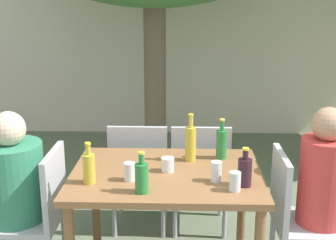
{
  "coord_description": "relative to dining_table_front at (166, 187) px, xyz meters",
  "views": [
    {
      "loc": [
        0.1,
        -2.7,
        1.86
      ],
      "look_at": [
        0.0,
        0.3,
        1.02
      ],
      "focal_mm": 50.0,
      "sensor_mm": 36.0,
      "label": 1
    }
  ],
  "objects": [
    {
      "name": "cafe_building_wall",
      "position": [
        0.0,
        3.39,
        0.72
      ],
      "size": [
        10.0,
        0.08,
        2.8
      ],
      "color": "beige",
      "rests_on": "ground_plane"
    },
    {
      "name": "green_bottle_3",
      "position": [
        0.36,
        0.26,
        0.2
      ],
      "size": [
        0.07,
        0.07,
        0.27
      ],
      "color": "#287A38",
      "rests_on": "dining_table_front"
    },
    {
      "name": "patio_chair_1",
      "position": [
        0.82,
        0.0,
        -0.17
      ],
      "size": [
        0.44,
        0.44,
        0.9
      ],
      "rotation": [
        0.0,
        0.0,
        1.57
      ],
      "color": "#B2B2B7",
      "rests_on": "ground_plane"
    },
    {
      "name": "green_bottle_0",
      "position": [
        -0.13,
        -0.31,
        0.19
      ],
      "size": [
        0.08,
        0.08,
        0.24
      ],
      "color": "#287A38",
      "rests_on": "dining_table_front"
    },
    {
      "name": "drinking_glass_1",
      "position": [
        0.01,
        0.01,
        0.14
      ],
      "size": [
        0.08,
        0.08,
        0.09
      ],
      "color": "silver",
      "rests_on": "dining_table_front"
    },
    {
      "name": "drinking_glass_0",
      "position": [
        0.39,
        -0.27,
        0.15
      ],
      "size": [
        0.07,
        0.07,
        0.11
      ],
      "color": "silver",
      "rests_on": "dining_table_front"
    },
    {
      "name": "patio_chair_2",
      "position": [
        -0.24,
        0.68,
        -0.17
      ],
      "size": [
        0.44,
        0.44,
        0.9
      ],
      "rotation": [
        0.0,
        0.0,
        3.14
      ],
      "color": "#B2B2B7",
      "rests_on": "ground_plane"
    },
    {
      "name": "wine_bottle_2",
      "position": [
        0.45,
        -0.2,
        0.19
      ],
      "size": [
        0.08,
        0.08,
        0.23
      ],
      "color": "#331923",
      "rests_on": "dining_table_front"
    },
    {
      "name": "drinking_glass_2",
      "position": [
        -0.21,
        -0.14,
        0.15
      ],
      "size": [
        0.07,
        0.07,
        0.11
      ],
      "color": "white",
      "rests_on": "dining_table_front"
    },
    {
      "name": "drinking_glass_3",
      "position": [
        0.3,
        -0.14,
        0.16
      ],
      "size": [
        0.06,
        0.06,
        0.12
      ],
      "color": "white",
      "rests_on": "dining_table_front"
    },
    {
      "name": "dining_table_front",
      "position": [
        0.0,
        0.0,
        0.0
      ],
      "size": [
        1.18,
        0.89,
        0.77
      ],
      "color": "brown",
      "rests_on": "ground_plane"
    },
    {
      "name": "patio_chair_0",
      "position": [
        -0.82,
        0.0,
        -0.17
      ],
      "size": [
        0.44,
        0.44,
        0.9
      ],
      "rotation": [
        0.0,
        0.0,
        -1.57
      ],
      "color": "#B2B2B7",
      "rests_on": "ground_plane"
    },
    {
      "name": "oil_cruet_4",
      "position": [
        -0.44,
        -0.19,
        0.19
      ],
      "size": [
        0.07,
        0.07,
        0.25
      ],
      "color": "gold",
      "rests_on": "dining_table_front"
    },
    {
      "name": "person_seated_1",
      "position": [
        1.06,
        -0.0,
        -0.15
      ],
      "size": [
        0.55,
        0.31,
        1.19
      ],
      "rotation": [
        0.0,
        0.0,
        1.57
      ],
      "color": "#383842",
      "rests_on": "ground_plane"
    },
    {
      "name": "patio_chair_3",
      "position": [
        0.24,
        0.68,
        -0.17
      ],
      "size": [
        0.44,
        0.44,
        0.9
      ],
      "rotation": [
        0.0,
        0.0,
        3.14
      ],
      "color": "#B2B2B7",
      "rests_on": "ground_plane"
    },
    {
      "name": "oil_cruet_1",
      "position": [
        0.15,
        0.21,
        0.22
      ],
      "size": [
        0.07,
        0.07,
        0.32
      ],
      "color": "gold",
      "rests_on": "dining_table_front"
    },
    {
      "name": "person_seated_0",
      "position": [
        -1.05,
        -0.0,
        -0.16
      ],
      "size": [
        0.6,
        0.39,
        1.15
      ],
      "rotation": [
        0.0,
        0.0,
        -1.57
      ],
      "color": "#383842",
      "rests_on": "ground_plane"
    }
  ]
}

